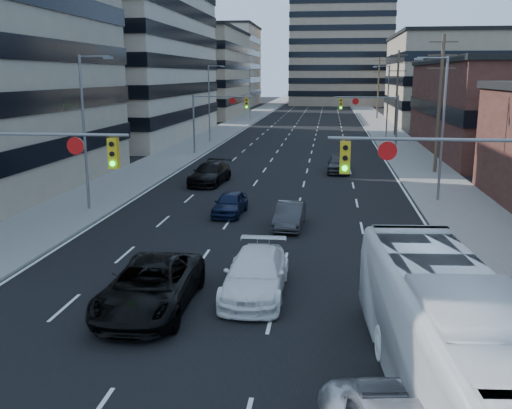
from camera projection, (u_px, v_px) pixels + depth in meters
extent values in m
cube|color=black|center=(315.00, 108.00, 139.01)|extent=(18.00, 300.00, 0.02)
cube|color=slate|center=(268.00, 107.00, 140.42)|extent=(5.00, 300.00, 0.15)
cube|color=slate|center=(363.00, 108.00, 137.58)|extent=(5.00, 300.00, 0.15)
cube|color=#ADA089|center=(87.00, 25.00, 71.54)|extent=(26.00, 34.00, 28.00)
cube|color=gray|center=(188.00, 74.00, 111.19)|extent=(20.00, 30.00, 16.00)
cube|color=gray|center=(462.00, 80.00, 93.75)|extent=(22.00, 28.00, 14.00)
cube|color=#ADA089|center=(210.00, 67.00, 149.92)|extent=(24.00, 24.00, 20.00)
cube|color=gray|center=(452.00, 83.00, 133.73)|extent=(22.00, 22.00, 12.00)
cylinder|color=slate|center=(42.00, 134.00, 20.57)|extent=(6.50, 0.12, 0.12)
cube|color=gold|center=(114.00, 153.00, 20.38)|extent=(0.35, 0.28, 1.10)
cylinder|color=black|center=(111.00, 144.00, 20.15)|extent=(0.18, 0.06, 0.18)
cylinder|color=black|center=(112.00, 154.00, 20.23)|extent=(0.18, 0.06, 0.18)
cylinder|color=#0CE526|center=(112.00, 164.00, 20.31)|extent=(0.18, 0.06, 0.18)
cylinder|color=white|center=(75.00, 146.00, 20.47)|extent=(0.64, 0.06, 0.64)
cylinder|color=slate|center=(426.00, 139.00, 18.90)|extent=(6.50, 0.12, 0.12)
cube|color=gold|center=(345.00, 157.00, 19.37)|extent=(0.35, 0.28, 1.10)
cylinder|color=black|center=(345.00, 148.00, 19.14)|extent=(0.18, 0.06, 0.18)
cylinder|color=black|center=(345.00, 158.00, 19.22)|extent=(0.18, 0.06, 0.18)
cylinder|color=#0CE526|center=(345.00, 168.00, 19.29)|extent=(0.18, 0.06, 0.18)
cylinder|color=white|center=(387.00, 151.00, 19.11)|extent=(0.64, 0.06, 0.64)
cylinder|color=slate|center=(194.00, 125.00, 57.37)|extent=(0.18, 0.18, 6.00)
cylinder|color=slate|center=(223.00, 97.00, 56.38)|extent=(6.00, 0.12, 0.12)
cube|color=gold|center=(247.00, 103.00, 56.23)|extent=(0.35, 0.28, 1.10)
cylinder|color=black|center=(247.00, 100.00, 56.00)|extent=(0.18, 0.06, 0.18)
cylinder|color=black|center=(247.00, 103.00, 56.07)|extent=(0.18, 0.06, 0.18)
cylinder|color=#0CE526|center=(247.00, 107.00, 56.15)|extent=(0.18, 0.06, 0.18)
cylinder|color=white|center=(233.00, 101.00, 56.32)|extent=(0.64, 0.06, 0.64)
cylinder|color=slate|center=(397.00, 127.00, 54.90)|extent=(0.18, 0.18, 6.00)
cylinder|color=slate|center=(366.00, 97.00, 54.65)|extent=(6.00, 0.12, 0.12)
cube|color=gold|center=(341.00, 104.00, 55.09)|extent=(0.35, 0.28, 1.10)
cylinder|color=black|center=(341.00, 100.00, 54.86)|extent=(0.18, 0.06, 0.18)
cylinder|color=black|center=(341.00, 104.00, 54.94)|extent=(0.18, 0.06, 0.18)
cylinder|color=#0CE526|center=(341.00, 108.00, 55.02)|extent=(0.18, 0.06, 0.18)
cylinder|color=white|center=(356.00, 101.00, 54.84)|extent=(0.64, 0.06, 0.64)
cylinder|color=#4C3D2D|center=(439.00, 106.00, 45.37)|extent=(0.28, 0.28, 11.00)
cube|color=#4C3D2D|center=(444.00, 42.00, 44.28)|extent=(2.20, 0.10, 0.10)
cube|color=#4C3D2D|center=(443.00, 55.00, 44.51)|extent=(2.20, 0.10, 0.10)
cube|color=#4C3D2D|center=(442.00, 68.00, 44.73)|extent=(2.20, 0.10, 0.10)
cylinder|color=#4C3D2D|center=(397.00, 94.00, 74.39)|extent=(0.28, 0.28, 11.00)
cube|color=#4C3D2D|center=(399.00, 55.00, 73.30)|extent=(2.20, 0.10, 0.10)
cube|color=#4C3D2D|center=(398.00, 63.00, 73.52)|extent=(2.20, 0.10, 0.10)
cube|color=#4C3D2D|center=(398.00, 71.00, 73.74)|extent=(2.20, 0.10, 0.10)
cylinder|color=#4C3D2D|center=(378.00, 88.00, 103.40)|extent=(0.28, 0.28, 11.00)
cube|color=#4C3D2D|center=(379.00, 61.00, 102.32)|extent=(2.20, 0.10, 0.10)
cube|color=#4C3D2D|center=(379.00, 66.00, 102.54)|extent=(2.20, 0.10, 0.10)
cube|color=#4C3D2D|center=(379.00, 72.00, 102.76)|extent=(2.20, 0.10, 0.10)
cylinder|color=slate|center=(84.00, 135.00, 32.92)|extent=(0.16, 0.16, 9.00)
cylinder|color=slate|center=(94.00, 56.00, 31.83)|extent=(1.80, 0.10, 0.10)
cube|color=slate|center=(108.00, 58.00, 31.75)|extent=(0.50, 0.22, 0.14)
cylinder|color=slate|center=(209.00, 105.00, 66.77)|extent=(0.16, 0.16, 9.00)
cylinder|color=slate|center=(216.00, 66.00, 65.69)|extent=(1.80, 0.10, 0.10)
cube|color=slate|center=(223.00, 67.00, 65.60)|extent=(0.50, 0.22, 0.14)
cylinder|color=slate|center=(250.00, 95.00, 100.63)|extent=(0.16, 0.16, 9.00)
cylinder|color=slate|center=(255.00, 69.00, 99.54)|extent=(1.80, 0.10, 0.10)
cube|color=slate|center=(260.00, 69.00, 99.46)|extent=(0.50, 0.22, 0.14)
cylinder|color=slate|center=(443.00, 131.00, 35.17)|extent=(0.16, 0.16, 9.00)
cylinder|color=slate|center=(432.00, 58.00, 34.30)|extent=(1.80, 0.10, 0.10)
cube|color=slate|center=(419.00, 59.00, 34.42)|extent=(0.50, 0.22, 0.14)
cylinder|color=slate|center=(388.00, 104.00, 69.02)|extent=(0.16, 0.16, 9.00)
cylinder|color=slate|center=(382.00, 66.00, 68.15)|extent=(1.80, 0.10, 0.10)
cube|color=slate|center=(375.00, 67.00, 68.27)|extent=(0.50, 0.22, 0.14)
imported|color=black|center=(150.00, 286.00, 19.47)|extent=(2.88, 6.09, 1.68)
imported|color=white|center=(256.00, 274.00, 20.83)|extent=(2.19, 5.38, 1.56)
imported|color=white|center=(455.00, 344.00, 13.49)|extent=(3.86, 12.14, 3.33)
imported|color=black|center=(230.00, 203.00, 32.78)|extent=(1.80, 3.99, 1.33)
imported|color=#2C2D2F|center=(290.00, 215.00, 30.03)|extent=(1.56, 4.05, 1.32)
imported|color=black|center=(210.00, 173.00, 42.04)|extent=(2.71, 5.61, 1.57)
imported|color=#343537|center=(339.00, 163.00, 46.95)|extent=(1.95, 4.61, 1.56)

